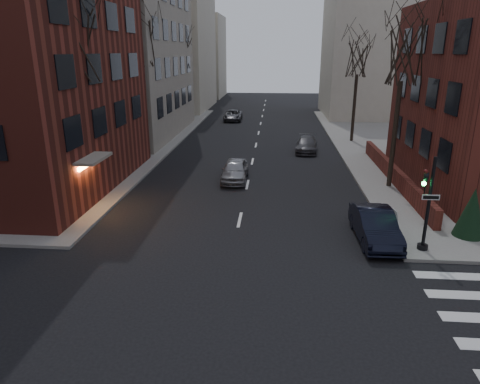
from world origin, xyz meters
name	(u,v)px	position (x,y,z in m)	size (l,w,h in m)	color
low_wall_right	(394,174)	(9.30, 19.00, 0.65)	(0.35, 16.00, 1.00)	#5C221A
building_distant_la	(159,44)	(-15.00, 55.00, 9.00)	(14.00, 16.00, 18.00)	beige
building_distant_ra	(383,51)	(15.00, 50.00, 8.00)	(14.00, 14.00, 16.00)	beige
building_distant_lb	(195,57)	(-13.00, 72.00, 7.00)	(10.00, 12.00, 14.00)	beige
traffic_signal	(426,210)	(7.94, 8.99, 1.91)	(0.76, 0.44, 4.00)	black
tree_left_a	(69,43)	(-8.80, 14.00, 8.47)	(4.18, 4.18, 10.26)	#2D231C
tree_left_b	(140,40)	(-8.80, 26.00, 8.91)	(4.40, 4.40, 10.80)	#2D231C
tree_left_c	(180,51)	(-8.80, 40.00, 8.03)	(3.96, 3.96, 9.72)	#2D231C
tree_right_a	(404,52)	(8.80, 18.00, 8.03)	(3.96, 3.96, 9.72)	#2D231C
tree_right_b	(358,57)	(8.80, 32.00, 7.59)	(3.74, 3.74, 9.18)	#2D231C
streetlamp_near	(136,108)	(-8.20, 22.00, 4.24)	(0.36, 0.36, 6.28)	black
streetlamp_far	(190,86)	(-8.20, 42.00, 4.24)	(0.36, 0.36, 6.28)	black
parked_sedan	(375,226)	(6.20, 10.00, 0.73)	(1.54, 4.41, 1.45)	black
car_lane_silver	(235,170)	(-0.88, 18.86, 0.70)	(1.65, 4.09, 1.39)	gray
car_lane_gray	(306,145)	(4.35, 27.68, 0.61)	(1.71, 4.21, 1.22)	#3B3A3F
car_lane_far	(233,115)	(-3.44, 44.02, 0.63)	(2.10, 4.55, 1.27)	#46464B
sandwich_board	(392,218)	(7.30, 11.37, 0.58)	(0.38, 0.54, 0.86)	silver
evergreen_shrub	(472,212)	(10.50, 10.58, 1.28)	(1.36, 1.36, 2.26)	#15311D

